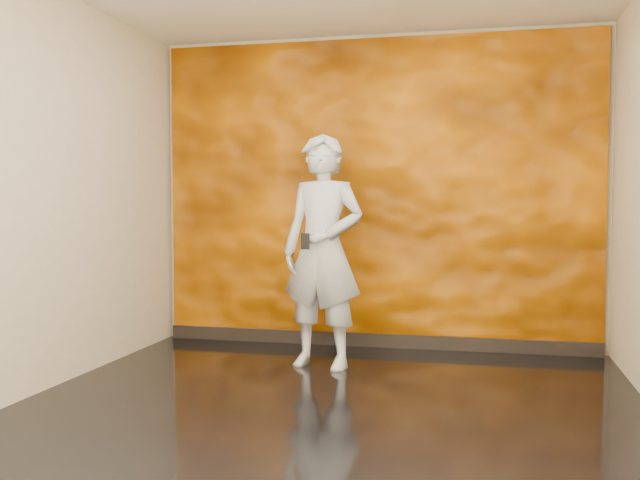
% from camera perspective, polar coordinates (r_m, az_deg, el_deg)
% --- Properties ---
extents(room, '(4.02, 4.02, 2.81)m').
position_cam_1_polar(room, '(4.49, 0.73, 4.30)').
color(room, black).
rests_on(room, ground).
extents(feature_wall, '(3.90, 0.06, 2.75)m').
position_cam_1_polar(feature_wall, '(6.42, 4.47, 3.73)').
color(feature_wall, orange).
rests_on(feature_wall, ground).
extents(baseboard, '(3.90, 0.04, 0.12)m').
position_cam_1_polar(baseboard, '(6.50, 4.37, -7.99)').
color(baseboard, black).
rests_on(baseboard, ground).
extents(man, '(0.74, 0.57, 1.83)m').
position_cam_1_polar(man, '(5.60, 0.23, -0.90)').
color(man, '#969BA5').
rests_on(man, ground).
extents(phone, '(0.07, 0.03, 0.12)m').
position_cam_1_polar(phone, '(5.36, -1.19, -0.11)').
color(phone, black).
rests_on(phone, man).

